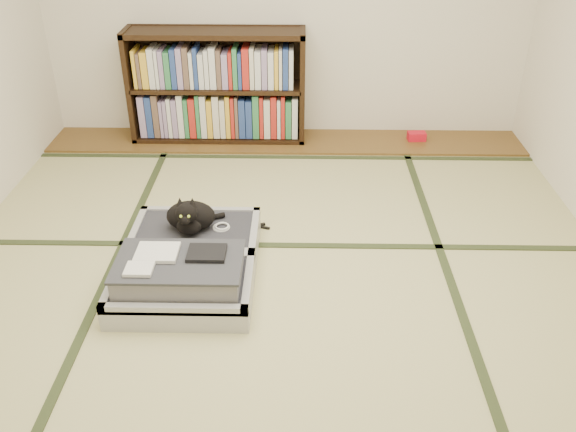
{
  "coord_description": "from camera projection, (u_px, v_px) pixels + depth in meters",
  "views": [
    {
      "loc": [
        0.11,
        -2.81,
        2.14
      ],
      "look_at": [
        0.05,
        0.35,
        0.25
      ],
      "focal_mm": 38.0,
      "sensor_mm": 36.0,
      "label": 1
    }
  ],
  "objects": [
    {
      "name": "tatami_borders",
      "position": [
        281.0,
        237.0,
        3.93
      ],
      "size": [
        4.0,
        4.5,
        0.01
      ],
      "color": "#2D381E",
      "rests_on": "ground"
    },
    {
      "name": "floor",
      "position": [
        278.0,
        284.0,
        3.51
      ],
      "size": [
        4.5,
        4.5,
        0.0
      ],
      "primitive_type": "plane",
      "color": "tan",
      "rests_on": "ground"
    },
    {
      "name": "bookcase",
      "position": [
        217.0,
        89.0,
        5.06
      ],
      "size": [
        1.46,
        0.33,
        0.94
      ],
      "color": "black",
      "rests_on": "wood_strip"
    },
    {
      "name": "suitcase",
      "position": [
        188.0,
        264.0,
        3.5
      ],
      "size": [
        0.77,
        1.03,
        0.3
      ],
      "color": "#A4A4A9",
      "rests_on": "floor"
    },
    {
      "name": "hanger",
      "position": [
        236.0,
        228.0,
        4.02
      ],
      "size": [
        0.43,
        0.28,
        0.01
      ],
      "color": "black",
      "rests_on": "floor"
    },
    {
      "name": "room_shell",
      "position": [
        275.0,
        26.0,
        2.76
      ],
      "size": [
        4.5,
        4.5,
        4.5
      ],
      "color": "white",
      "rests_on": "ground"
    },
    {
      "name": "cat",
      "position": [
        190.0,
        217.0,
        3.67
      ],
      "size": [
        0.34,
        0.34,
        0.28
      ],
      "color": "black",
      "rests_on": "suitcase"
    },
    {
      "name": "wood_strip",
      "position": [
        286.0,
        141.0,
        5.22
      ],
      "size": [
        4.0,
        0.5,
        0.02
      ],
      "primitive_type": "cube",
      "color": "brown",
      "rests_on": "ground"
    },
    {
      "name": "red_item",
      "position": [
        417.0,
        136.0,
        5.2
      ],
      "size": [
        0.16,
        0.1,
        0.07
      ],
      "primitive_type": "cube",
      "rotation": [
        0.0,
        0.0,
        0.07
      ],
      "color": "red",
      "rests_on": "wood_strip"
    },
    {
      "name": "cable_coil",
      "position": [
        222.0,
        227.0,
        3.75
      ],
      "size": [
        0.11,
        0.11,
        0.03
      ],
      "color": "white",
      "rests_on": "suitcase"
    }
  ]
}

